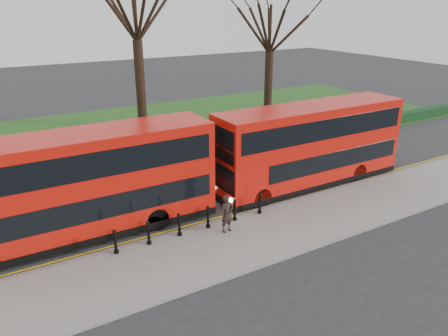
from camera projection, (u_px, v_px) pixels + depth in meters
ground at (182, 221)px, 20.23m from camera, size 120.00×120.00×0.00m
pavement at (214, 250)px, 17.79m from camera, size 60.00×4.00×0.15m
kerb at (192, 229)px, 19.39m from camera, size 60.00×0.25×0.16m
grass_verge at (95, 139)px, 32.29m from camera, size 60.00×18.00×0.06m
hedge at (132, 168)px, 25.56m from camera, size 60.00×0.90×0.80m
yellow_line_outer at (189, 228)px, 19.66m from camera, size 60.00×0.10×0.01m
yellow_line_inner at (187, 226)px, 19.82m from camera, size 60.00×0.10×0.01m
tree_right at (271, 23)px, 31.08m from camera, size 7.13×7.13×11.15m
bollard_row at (194, 221)px, 18.88m from camera, size 7.10×0.15×1.00m
bus_lead at (82, 186)px, 18.31m from camera, size 11.43×2.62×4.55m
bus_rear at (310, 146)px, 23.61m from camera, size 11.16×2.56×4.44m
pedestrian at (227, 214)px, 18.77m from camera, size 0.67×0.49×1.70m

